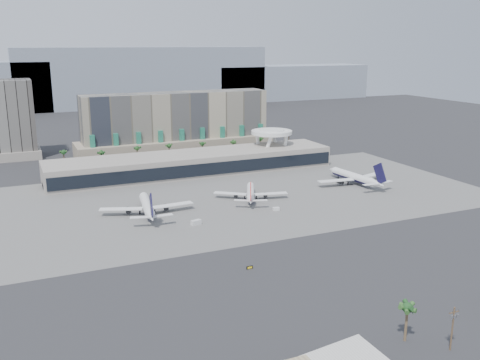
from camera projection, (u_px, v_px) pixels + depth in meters
name	position (u px, v px, depth m)	size (l,w,h in m)	color
ground	(280.00, 231.00, 221.27)	(900.00, 900.00, 0.00)	#232326
apron_pad	(229.00, 197.00, 270.01)	(260.00, 130.00, 0.06)	#5B5B59
mountain_ridge	(118.00, 81.00, 641.25)	(680.00, 60.00, 70.00)	gray
hotel	(177.00, 129.00, 375.56)	(140.00, 30.00, 42.00)	tan
office_tower	(14.00, 124.00, 355.81)	(30.00, 30.00, 52.00)	black
terminal	(193.00, 162.00, 317.00)	(170.00, 32.50, 14.50)	#A59C91
saucer_structure	(272.00, 135.00, 340.89)	(26.00, 26.00, 21.89)	white
palm_row	(186.00, 145.00, 349.90)	(157.80, 2.80, 13.10)	brown
utility_pole	(453.00, 325.00, 133.53)	(3.20, 0.85, 12.00)	#4C3826
airliner_left	(147.00, 206.00, 241.50)	(42.26, 43.78, 15.17)	white
airliner_centre	(251.00, 193.00, 264.72)	(34.45, 35.45, 13.16)	white
airliner_right	(354.00, 177.00, 292.87)	(44.58, 46.05, 15.90)	white
service_vehicle_a	(196.00, 222.00, 227.95)	(4.34, 2.12, 2.12)	silver
service_vehicle_b	(276.00, 209.00, 247.47)	(2.98, 1.70, 1.53)	silver
taxiway_sign	(250.00, 267.00, 183.77)	(2.37, 0.44, 1.08)	black
near_palm_a	(407.00, 313.00, 137.69)	(6.00, 6.00, 10.90)	brown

